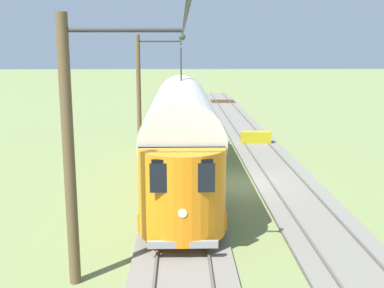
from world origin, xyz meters
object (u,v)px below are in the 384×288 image
Objects in this scene: vintage_streetcar at (182,132)px; catenary_pole_foreground at (140,85)px; catenary_pole_mid_near at (72,148)px; track_end_bumper at (256,138)px.

catenary_pole_foreground is (2.62, -10.52, 1.20)m from vintage_streetcar.
catenary_pole_mid_near is 18.60m from track_end_bumper.
catenary_pole_mid_near is at bearing 90.00° from catenary_pole_foreground.
catenary_pole_foreground and catenary_pole_mid_near have the same top height.
track_end_bumper is (-4.52, -8.22, -1.85)m from vintage_streetcar.
catenary_pole_foreground is 3.65× the size of track_end_bumper.
vintage_streetcar is at bearing -106.77° from catenary_pole_mid_near.
track_end_bumper is at bearing -118.84° from vintage_streetcar.
catenary_pole_mid_near reaches higher than track_end_bumper.
catenary_pole_foreground reaches higher than vintage_streetcar.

